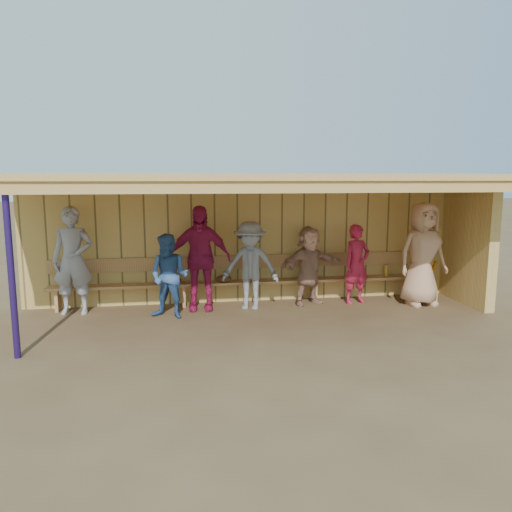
{
  "coord_description": "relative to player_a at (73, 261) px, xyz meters",
  "views": [
    {
      "loc": [
        -1.41,
        -8.38,
        2.46
      ],
      "look_at": [
        0.0,
        0.35,
        1.05
      ],
      "focal_mm": 35.0,
      "sensor_mm": 36.0,
      "label": 1
    }
  ],
  "objects": [
    {
      "name": "ground",
      "position": [
        3.24,
        -0.81,
        -0.98
      ],
      "size": [
        90.0,
        90.0,
        0.0
      ],
      "primitive_type": "plane",
      "color": "brown",
      "rests_on": "ground"
    },
    {
      "name": "player_a",
      "position": [
        0.0,
        0.0,
        0.0
      ],
      "size": [
        0.76,
        0.54,
        1.96
      ],
      "primitive_type": "imported",
      "rotation": [
        0.0,
        0.0,
        -0.1
      ],
      "color": "#93929A",
      "rests_on": "ground"
    },
    {
      "name": "player_c",
      "position": [
        1.7,
        -0.53,
        -0.24
      ],
      "size": [
        0.89,
        0.81,
        1.48
      ],
      "primitive_type": "imported",
      "rotation": [
        0.0,
        0.0,
        -0.42
      ],
      "color": "#365C97",
      "rests_on": "ground"
    },
    {
      "name": "player_d",
      "position": [
        2.25,
        -0.07,
        -0.01
      ],
      "size": [
        1.19,
        0.62,
        1.94
      ],
      "primitive_type": "imported",
      "rotation": [
        0.0,
        0.0,
        -0.13
      ],
      "color": "#AB1B4D",
      "rests_on": "ground"
    },
    {
      "name": "player_e",
      "position": [
        3.18,
        -0.16,
        -0.15
      ],
      "size": [
        1.21,
        0.92,
        1.65
      ],
      "primitive_type": "imported",
      "rotation": [
        0.0,
        0.0,
        -0.33
      ],
      "color": "gray",
      "rests_on": "ground"
    },
    {
      "name": "player_f",
      "position": [
        4.35,
        0.0,
        -0.21
      ],
      "size": [
        1.49,
        0.95,
        1.53
      ],
      "primitive_type": "imported",
      "rotation": [
        0.0,
        0.0,
        0.38
      ],
      "color": "tan",
      "rests_on": "ground"
    },
    {
      "name": "player_g",
      "position": [
        5.29,
        -0.08,
        -0.2
      ],
      "size": [
        0.65,
        0.52,
        1.55
      ],
      "primitive_type": "imported",
      "rotation": [
        0.0,
        0.0,
        0.29
      ],
      "color": "#AE1B37",
      "rests_on": "ground"
    },
    {
      "name": "player_h",
      "position": [
        6.49,
        -0.39,
        0.02
      ],
      "size": [
        1.03,
        0.73,
        1.99
      ],
      "primitive_type": "imported",
      "rotation": [
        0.0,
        0.0,
        0.1
      ],
      "color": "tan",
      "rests_on": "ground"
    },
    {
      "name": "dugout_structure",
      "position": [
        3.63,
        -0.12,
        0.72
      ],
      "size": [
        8.8,
        3.2,
        2.5
      ],
      "color": "tan",
      "rests_on": "ground"
    },
    {
      "name": "bench",
      "position": [
        3.24,
        0.31,
        -0.45
      ],
      "size": [
        7.6,
        0.34,
        0.93
      ],
      "color": "tan",
      "rests_on": "ground"
    },
    {
      "name": "dugout_equipment",
      "position": [
        2.89,
        0.18,
        -0.49
      ],
      "size": [
        5.56,
        0.62,
        0.8
      ],
      "color": "gold",
      "rests_on": "ground"
    }
  ]
}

